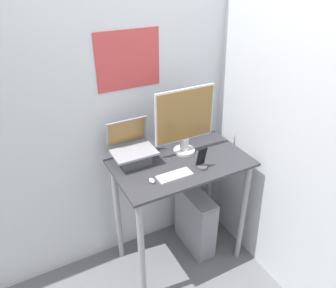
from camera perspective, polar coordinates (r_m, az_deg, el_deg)
The scene contains 10 objects.
ground_plane at distance 2.90m, azimuth 5.05°, elevation -22.49°, with size 12.00×12.00×0.00m, color slate.
wall_back at distance 2.56m, azimuth -1.82°, elevation 7.04°, with size 6.00×0.06×2.60m.
wall_side_right at distance 2.39m, azimuth 18.45°, elevation 3.69°, with size 0.05×6.00×2.60m.
desk at distance 2.54m, azimuth 2.23°, elevation -7.19°, with size 1.01×0.59×0.98m.
laptop at distance 2.38m, azimuth -6.10°, elevation -1.47°, with size 0.31×0.26×0.31m.
monitor at distance 2.42m, azimuth 2.95°, elevation 3.90°, with size 0.48×0.17×0.51m.
keyboard at distance 2.25m, azimuth 1.16°, elevation -5.50°, with size 0.25×0.10×0.02m.
mouse at distance 2.20m, azimuth -2.82°, elevation -6.38°, with size 0.03×0.06×0.02m.
cell_phone at distance 2.33m, azimuth 5.91°, elevation -3.06°, with size 0.07×0.07×0.16m.
computer_tower at distance 2.95m, azimuth 4.76°, elevation -13.18°, with size 0.17×0.43×0.57m.
Camera 1 is at (-1.04, -1.45, 2.29)m, focal length 35.00 mm.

